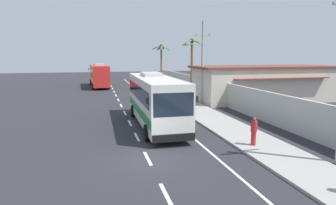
{
  "coord_description": "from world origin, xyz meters",
  "views": [
    {
      "loc": [
        -2.4,
        -13.72,
        5.28
      ],
      "look_at": [
        2.83,
        7.23,
        1.7
      ],
      "focal_mm": 30.63,
      "sensor_mm": 36.0,
      "label": 1
    }
  ],
  "objects_px": {
    "motorcycle_beside_bus": "(164,99)",
    "palm_nearest": "(161,56)",
    "coach_bus_far_lane": "(99,75)",
    "palm_second": "(192,58)",
    "roadside_building": "(264,83)",
    "pedestrian_near_kerb": "(187,96)",
    "utility_pole_mid": "(202,61)",
    "pedestrian_far_walk": "(254,131)",
    "coach_bus_foreground": "(155,99)"
  },
  "relations": [
    {
      "from": "coach_bus_foreground",
      "to": "coach_bus_far_lane",
      "type": "xyz_separation_m",
      "value": [
        -3.78,
        28.47,
        -0.02
      ]
    },
    {
      "from": "coach_bus_far_lane",
      "to": "pedestrian_near_kerb",
      "type": "bearing_deg",
      "value": -67.76
    },
    {
      "from": "coach_bus_far_lane",
      "to": "coach_bus_foreground",
      "type": "bearing_deg",
      "value": -82.45
    },
    {
      "from": "pedestrian_near_kerb",
      "to": "motorcycle_beside_bus",
      "type": "bearing_deg",
      "value": 96.03
    },
    {
      "from": "coach_bus_far_lane",
      "to": "palm_second",
      "type": "bearing_deg",
      "value": -48.77
    },
    {
      "from": "roadside_building",
      "to": "pedestrian_near_kerb",
      "type": "bearing_deg",
      "value": -172.13
    },
    {
      "from": "coach_bus_foreground",
      "to": "palm_nearest",
      "type": "relative_size",
      "value": 1.57
    },
    {
      "from": "pedestrian_near_kerb",
      "to": "roadside_building",
      "type": "relative_size",
      "value": 0.11
    },
    {
      "from": "palm_nearest",
      "to": "utility_pole_mid",
      "type": "bearing_deg",
      "value": -90.34
    },
    {
      "from": "motorcycle_beside_bus",
      "to": "pedestrian_near_kerb",
      "type": "bearing_deg",
      "value": -24.94
    },
    {
      "from": "palm_second",
      "to": "coach_bus_far_lane",
      "type": "bearing_deg",
      "value": 131.23
    },
    {
      "from": "roadside_building",
      "to": "coach_bus_far_lane",
      "type": "bearing_deg",
      "value": 133.1
    },
    {
      "from": "pedestrian_near_kerb",
      "to": "roadside_building",
      "type": "height_order",
      "value": "roadside_building"
    },
    {
      "from": "utility_pole_mid",
      "to": "palm_nearest",
      "type": "distance_m",
      "value": 20.18
    },
    {
      "from": "motorcycle_beside_bus",
      "to": "utility_pole_mid",
      "type": "distance_m",
      "value": 5.69
    },
    {
      "from": "coach_bus_far_lane",
      "to": "utility_pole_mid",
      "type": "bearing_deg",
      "value": -62.72
    },
    {
      "from": "motorcycle_beside_bus",
      "to": "pedestrian_far_walk",
      "type": "distance_m",
      "value": 15.09
    },
    {
      "from": "pedestrian_far_walk",
      "to": "roadside_building",
      "type": "xyz_separation_m",
      "value": [
        10.35,
        15.34,
        1.06
      ]
    },
    {
      "from": "pedestrian_far_walk",
      "to": "palm_nearest",
      "type": "relative_size",
      "value": 0.23
    },
    {
      "from": "motorcycle_beside_bus",
      "to": "palm_nearest",
      "type": "distance_m",
      "value": 20.85
    },
    {
      "from": "coach_bus_foreground",
      "to": "motorcycle_beside_bus",
      "type": "xyz_separation_m",
      "value": [
        2.71,
        8.28,
        -1.37
      ]
    },
    {
      "from": "utility_pole_mid",
      "to": "palm_nearest",
      "type": "height_order",
      "value": "utility_pole_mid"
    },
    {
      "from": "motorcycle_beside_bus",
      "to": "roadside_building",
      "type": "xyz_separation_m",
      "value": [
        12.08,
        0.35,
        1.37
      ]
    },
    {
      "from": "pedestrian_far_walk",
      "to": "palm_second",
      "type": "bearing_deg",
      "value": -87.15
    },
    {
      "from": "palm_nearest",
      "to": "palm_second",
      "type": "distance_m",
      "value": 13.26
    },
    {
      "from": "coach_bus_far_lane",
      "to": "motorcycle_beside_bus",
      "type": "bearing_deg",
      "value": -72.2
    },
    {
      "from": "pedestrian_near_kerb",
      "to": "coach_bus_far_lane",
      "type": "bearing_deg",
      "value": 53.21
    },
    {
      "from": "coach_bus_far_lane",
      "to": "palm_nearest",
      "type": "xyz_separation_m",
      "value": [
        10.65,
        -0.24,
        3.06
      ]
    },
    {
      "from": "motorcycle_beside_bus",
      "to": "roadside_building",
      "type": "relative_size",
      "value": 0.12
    },
    {
      "from": "utility_pole_mid",
      "to": "palm_nearest",
      "type": "bearing_deg",
      "value": 89.66
    },
    {
      "from": "motorcycle_beside_bus",
      "to": "pedestrian_far_walk",
      "type": "relative_size",
      "value": 1.2
    },
    {
      "from": "pedestrian_near_kerb",
      "to": "utility_pole_mid",
      "type": "relative_size",
      "value": 0.2
    },
    {
      "from": "utility_pole_mid",
      "to": "palm_second",
      "type": "relative_size",
      "value": 1.18
    },
    {
      "from": "pedestrian_far_walk",
      "to": "palm_second",
      "type": "xyz_separation_m",
      "value": [
        3.57,
        21.73,
        3.98
      ]
    },
    {
      "from": "motorcycle_beside_bus",
      "to": "palm_second",
      "type": "bearing_deg",
      "value": 51.8
    },
    {
      "from": "motorcycle_beside_bus",
      "to": "pedestrian_near_kerb",
      "type": "distance_m",
      "value": 2.45
    },
    {
      "from": "coach_bus_foreground",
      "to": "palm_nearest",
      "type": "xyz_separation_m",
      "value": [
        6.87,
        28.23,
        3.04
      ]
    },
    {
      "from": "motorcycle_beside_bus",
      "to": "coach_bus_foreground",
      "type": "bearing_deg",
      "value": -108.1
    },
    {
      "from": "pedestrian_near_kerb",
      "to": "pedestrian_far_walk",
      "type": "distance_m",
      "value": 13.98
    },
    {
      "from": "coach_bus_foreground",
      "to": "pedestrian_near_kerb",
      "type": "xyz_separation_m",
      "value": [
        4.9,
        7.27,
        -0.97
      ]
    },
    {
      "from": "pedestrian_near_kerb",
      "to": "pedestrian_far_walk",
      "type": "height_order",
      "value": "pedestrian_near_kerb"
    },
    {
      "from": "coach_bus_foreground",
      "to": "roadside_building",
      "type": "distance_m",
      "value": 17.13
    },
    {
      "from": "coach_bus_far_lane",
      "to": "pedestrian_near_kerb",
      "type": "relative_size",
      "value": 6.37
    },
    {
      "from": "pedestrian_far_walk",
      "to": "utility_pole_mid",
      "type": "bearing_deg",
      "value": -86.71
    },
    {
      "from": "pedestrian_near_kerb",
      "to": "utility_pole_mid",
      "type": "height_order",
      "value": "utility_pole_mid"
    },
    {
      "from": "pedestrian_far_walk",
      "to": "palm_nearest",
      "type": "bearing_deg",
      "value": -81.8
    },
    {
      "from": "motorcycle_beside_bus",
      "to": "palm_nearest",
      "type": "relative_size",
      "value": 0.27
    },
    {
      "from": "coach_bus_foreground",
      "to": "palm_nearest",
      "type": "distance_m",
      "value": 29.21
    },
    {
      "from": "motorcycle_beside_bus",
      "to": "palm_nearest",
      "type": "bearing_deg",
      "value": 78.2
    },
    {
      "from": "motorcycle_beside_bus",
      "to": "pedestrian_near_kerb",
      "type": "height_order",
      "value": "pedestrian_near_kerb"
    }
  ]
}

